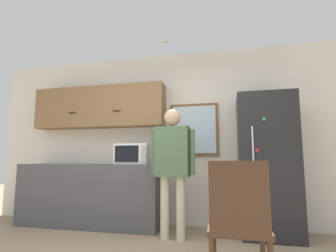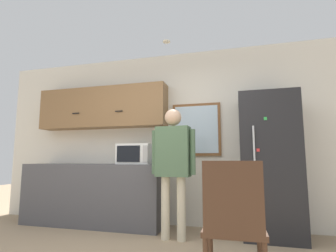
{
  "view_description": "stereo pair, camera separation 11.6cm",
  "coord_description": "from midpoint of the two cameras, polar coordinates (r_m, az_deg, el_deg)",
  "views": [
    {
      "loc": [
        0.97,
        -1.93,
        0.98
      ],
      "look_at": [
        0.26,
        1.15,
        1.39
      ],
      "focal_mm": 28.0,
      "sensor_mm": 36.0,
      "label": 1
    },
    {
      "loc": [
        1.08,
        -1.9,
        0.98
      ],
      "look_at": [
        0.26,
        1.15,
        1.39
      ],
      "focal_mm": 28.0,
      "sensor_mm": 36.0,
      "label": 2
    }
  ],
  "objects": [
    {
      "name": "back_wall",
      "position": [
        4.19,
        -1.2,
        -2.34
      ],
      "size": [
        6.0,
        0.06,
        2.7
      ],
      "color": "silver",
      "rests_on": "ground_plane"
    },
    {
      "name": "microwave",
      "position": [
        3.95,
        -8.21,
        -6.06
      ],
      "size": [
        0.5,
        0.39,
        0.3
      ],
      "color": "white",
      "rests_on": "counter"
    },
    {
      "name": "counter",
      "position": [
        4.31,
        -17.14,
        -14.03
      ],
      "size": [
        2.21,
        0.6,
        0.92
      ],
      "color": "#4C4C51",
      "rests_on": "ground_plane"
    },
    {
      "name": "upper_cabinets",
      "position": [
        4.49,
        -15.52,
        3.89
      ],
      "size": [
        2.21,
        0.32,
        0.67
      ],
      "color": "olive"
    },
    {
      "name": "chair",
      "position": [
        2.11,
        13.52,
        -19.31
      ],
      "size": [
        0.46,
        0.46,
        0.98
      ],
      "rotation": [
        0.0,
        0.0,
        3.16
      ],
      "color": "#472D1E",
      "rests_on": "ground_plane"
    },
    {
      "name": "ceiling_light",
      "position": [
        3.97,
        -1.43,
        17.93
      ],
      "size": [
        0.11,
        0.11,
        0.01
      ],
      "color": "white"
    },
    {
      "name": "refrigerator",
      "position": [
        3.71,
        19.95,
        -7.82
      ],
      "size": [
        0.73,
        0.66,
        1.85
      ],
      "color": "#232326",
      "rests_on": "ground_plane"
    },
    {
      "name": "window",
      "position": [
        4.07,
        4.91,
        -0.79
      ],
      "size": [
        0.74,
        0.05,
        0.81
      ],
      "color": "brown"
    },
    {
      "name": "person",
      "position": [
        3.38,
        0.01,
        -7.09
      ],
      "size": [
        0.58,
        0.24,
        1.64
      ],
      "rotation": [
        0.0,
        0.0,
        -0.04
      ],
      "color": "beige",
      "rests_on": "ground_plane"
    }
  ]
}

